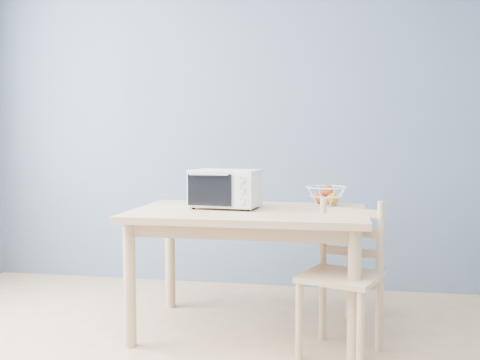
% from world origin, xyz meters
% --- Properties ---
extents(room, '(4.01, 4.51, 2.61)m').
position_xyz_m(room, '(0.00, 0.00, 1.30)').
color(room, tan).
rests_on(room, ground).
extents(dining_table, '(1.40, 0.90, 0.75)m').
position_xyz_m(dining_table, '(0.40, 1.18, 0.65)').
color(dining_table, '#DBB683').
rests_on(dining_table, ground).
extents(toaster_oven, '(0.44, 0.33, 0.24)m').
position_xyz_m(toaster_oven, '(0.23, 1.22, 0.88)').
color(toaster_oven, white).
rests_on(toaster_oven, dining_table).
extents(fruit_basket, '(0.34, 0.34, 0.14)m').
position_xyz_m(fruit_basket, '(0.86, 1.48, 0.82)').
color(fruit_basket, white).
rests_on(fruit_basket, dining_table).
extents(dining_chair, '(0.50, 0.50, 0.84)m').
position_xyz_m(dining_chair, '(0.97, 0.93, 0.41)').
color(dining_chair, '#DBB683').
rests_on(dining_chair, ground).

